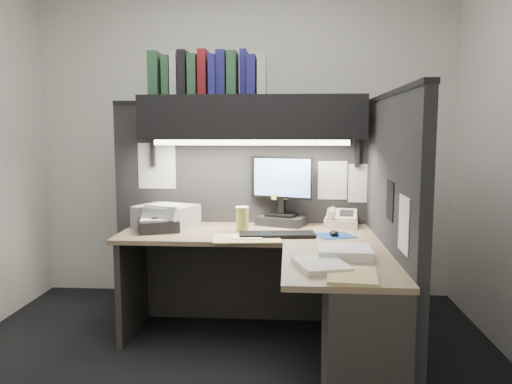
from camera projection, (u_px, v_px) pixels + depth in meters
The scene contains 22 objects.
floor at pixel (222, 373), 2.92m from camera, with size 3.50×3.50×0.00m, color black.
wall_back at pixel (244, 138), 4.24m from camera, with size 3.50×0.04×2.70m, color silver.
wall_front at pixel (139, 152), 1.27m from camera, with size 3.50×0.04×2.70m, color silver.
partition_back at pixel (242, 212), 3.74m from camera, with size 1.90×0.06×1.60m, color black.
partition_right at pixel (390, 234), 2.94m from camera, with size 0.06×1.50×1.60m, color black.
desk at pixel (296, 301), 2.84m from camera, with size 1.70×1.53×0.73m.
overhead_shelf at pixel (252, 118), 3.47m from camera, with size 1.55×0.34×0.30m, color black.
task_light_tube at pixel (251, 143), 3.36m from camera, with size 0.04×0.04×1.32m, color white.
monitor at pixel (282, 198), 3.58m from camera, with size 0.44×0.31×0.50m.
keyboard at pixel (277, 235), 3.22m from camera, with size 0.49×0.16×0.02m, color black.
mousepad at pixel (335, 236), 3.24m from camera, with size 0.23×0.21×0.00m, color navy.
mouse at pixel (334, 233), 3.22m from camera, with size 0.06×0.09×0.03m, color black.
telephone at pixel (341, 220), 3.57m from camera, with size 0.23×0.24×0.09m, color beige.
coffee_cup at pixel (242, 220), 3.38m from camera, with size 0.08×0.08×0.16m, color #C9BB50.
printer at pixel (166, 216), 3.55m from camera, with size 0.38×0.32×0.15m, color gray.
notebook_stack at pixel (158, 226), 3.38m from camera, with size 0.26×0.22×0.08m, color black.
open_folder at pixel (247, 238), 3.14m from camera, with size 0.42×0.27×0.01m, color tan.
paper_stack_a at pixel (345, 253), 2.67m from camera, with size 0.28×0.24×0.05m, color white.
paper_stack_b at pixel (321, 265), 2.47m from camera, with size 0.23×0.29×0.03m, color white.
manila_stack at pixel (352, 276), 2.31m from camera, with size 0.23×0.29×0.02m, color tan.
binder_row at pixel (208, 75), 3.45m from camera, with size 0.81×0.26×0.31m.
pinned_papers at pixel (295, 184), 3.32m from camera, with size 1.76×1.31×0.51m.
Camera 1 is at (0.38, -2.75, 1.40)m, focal length 35.00 mm.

